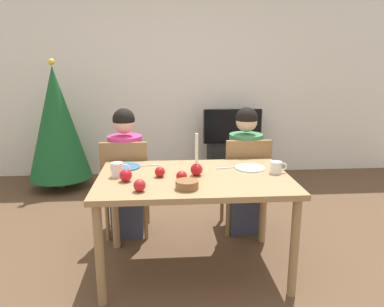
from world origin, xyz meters
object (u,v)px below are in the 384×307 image
Objects in this scene: bowl_walnuts at (187,185)px; christmas_tree at (57,123)px; person_right_child at (245,172)px; apple_far_edge at (160,172)px; plate_left at (126,167)px; plate_right at (250,168)px; apple_by_right_mug at (126,175)px; chair_right at (245,180)px; apple_by_left_plate at (182,176)px; mug_left at (118,170)px; dining_table at (194,187)px; mug_right at (276,167)px; tv at (233,126)px; candle_centerpiece at (197,167)px; person_left_child at (126,175)px; chair_left at (126,182)px; apple_near_candle at (140,185)px; tv_stand at (232,160)px.

christmas_tree is at bearing 122.51° from bowl_walnuts.
person_right_child reaches higher than apple_far_edge.
apple_far_edge is (0.27, -0.26, 0.03)m from plate_left.
plate_right is 0.97m from apple_by_right_mug.
apple_by_left_plate is (-0.62, -0.73, 0.28)m from chair_right.
apple_far_edge is at bearing -5.28° from mug_left.
dining_table is at bearing -26.64° from plate_left.
mug_right and apple_by_right_mug have the same top height.
plate_right is 3.00× the size of apple_by_left_plate.
candle_centerpiece is (-0.69, -2.29, 0.11)m from tv.
plate_left is at bearing 82.14° from mug_left.
mug_left reaches higher than apple_by_left_plate.
person_left_child reaches higher than apple_by_right_mug.
apple_by_right_mug reaches higher than plate_right.
chair_right is 10.19× the size of apple_by_right_mug.
mug_left is at bearing -89.18° from chair_left.
candle_centerpiece is at bearing -178.74° from mug_right.
chair_right is 1.02m from apple_far_edge.
mug_left reaches higher than dining_table.
mug_right reaches higher than apple_near_candle.
chair_left is at bearing 96.26° from apple_by_right_mug.
plate_right is at bearing 7.13° from mug_left.
apple_far_edge is (-0.70, -0.15, 0.03)m from plate_right.
bowl_walnuts is (0.45, -0.53, 0.02)m from plate_left.
dining_table is 10.38× the size of mug_left.
plate_right is (1.01, -0.48, 0.19)m from person_left_child.
christmas_tree reaches higher than chair_right.
christmas_tree is 2.57m from apple_by_left_plate.
chair_right is 2.50m from christmas_tree.
tv_stand is 2.76× the size of plate_left.
apple_near_candle is 0.24m from apple_by_right_mug.
bowl_walnuts is at bearing -123.87° from chair_right.
chair_right is 3.86× the size of plate_right.
chair_right is at bearing 56.13° from bowl_walnuts.
apple_by_left_plate is at bearing 100.89° from bowl_walnuts.
dining_table is 0.88× the size of christmas_tree.
mug_right is at bearing 5.93° from apple_by_right_mug.
apple_by_left_plate reaches higher than bowl_walnuts.
tv reaches higher than mug_left.
mug_left is at bearing 148.06° from bowl_walnuts.
christmas_tree is 5.09× the size of candle_centerpiece.
christmas_tree reaches higher than tv_stand.
apple_far_edge is (-0.15, 0.12, -0.00)m from apple_by_left_plate.
plate_left is 2.87× the size of apple_near_candle.
mug_right is at bearing 11.68° from apple_by_left_plate.
person_left_child is at bearing -127.38° from tv.
mug_left is (0.01, -0.61, 0.23)m from person_left_child.
person_right_child is 1.70m from tv_stand.
apple_near_candle is 1.04× the size of apple_by_left_plate.
apple_near_candle reaches higher than apple_by_left_plate.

